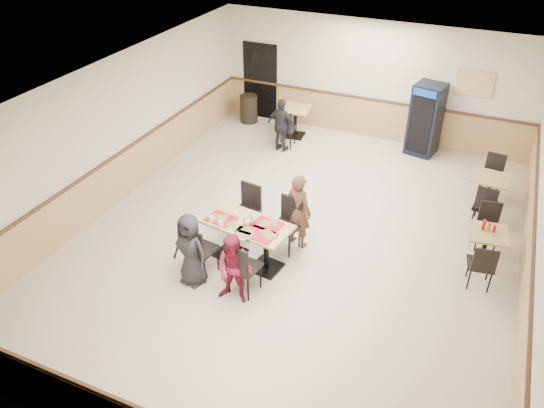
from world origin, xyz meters
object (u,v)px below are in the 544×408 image
at_px(main_table, 247,236).
at_px(back_table, 295,117).
at_px(pepsi_cooler, 425,120).
at_px(lone_diner, 282,125).
at_px(diner_woman_left, 191,250).
at_px(trash_bin, 249,109).
at_px(diner_woman_right, 234,270).
at_px(side_table_near, 485,244).
at_px(side_table_far, 489,188).
at_px(diner_man_opposite, 299,210).

distance_m(main_table, back_table, 5.35).
bearing_deg(pepsi_cooler, lone_diner, -146.33).
bearing_deg(diner_woman_left, pepsi_cooler, 76.86).
xyz_separation_m(back_table, pepsi_cooler, (3.22, 0.39, 0.36)).
bearing_deg(trash_bin, pepsi_cooler, 0.52).
xyz_separation_m(diner_woman_right, side_table_near, (3.61, 2.58, -0.16)).
distance_m(diner_woman_right, side_table_near, 4.44).
xyz_separation_m(diner_woman_left, back_table, (-0.55, 6.09, -0.14)).
bearing_deg(side_table_near, side_table_far, 93.05).
relative_size(side_table_far, trash_bin, 1.01).
xyz_separation_m(diner_woman_left, diner_woman_right, (0.88, -0.12, -0.03)).
xyz_separation_m(main_table, side_table_far, (3.76, 3.58, -0.06)).
bearing_deg(back_table, diner_woman_right, -77.00).
bearing_deg(diner_woman_right, side_table_far, 48.76).
height_order(diner_woman_right, diner_man_opposite, diner_man_opposite).
relative_size(main_table, diner_man_opposite, 1.12).
height_order(diner_woman_right, lone_diner, lone_diner).
distance_m(diner_man_opposite, lone_diner, 3.89).
height_order(pepsi_cooler, trash_bin, pepsi_cooler).
height_order(main_table, side_table_far, main_table).
xyz_separation_m(back_table, trash_bin, (-1.52, 0.35, -0.15)).
height_order(main_table, side_table_near, main_table).
bearing_deg(diner_woman_right, lone_diner, 101.32).
bearing_deg(pepsi_cooler, trash_bin, -167.72).
bearing_deg(diner_woman_left, trash_bin, 117.04).
bearing_deg(main_table, trash_bin, 123.54).
bearing_deg(side_table_near, main_table, -157.65).
bearing_deg(diner_woman_left, diner_man_opposite, 63.60).
relative_size(main_table, lone_diner, 1.23).
height_order(diner_woman_left, pepsi_cooler, pepsi_cooler).
height_order(diner_woman_right, trash_bin, diner_woman_right).
bearing_deg(lone_diner, diner_man_opposite, 125.28).
xyz_separation_m(diner_woman_right, diner_man_opposite, (0.37, 1.86, 0.10)).
xyz_separation_m(diner_woman_left, pepsi_cooler, (2.67, 6.49, 0.21)).
distance_m(diner_woman_left, back_table, 6.12).
bearing_deg(diner_woman_right, diner_man_opposite, 75.11).
distance_m(main_table, trash_bin, 6.19).
relative_size(diner_woman_right, back_table, 1.57).
distance_m(side_table_far, pepsi_cooler, 2.69).
xyz_separation_m(main_table, diner_man_opposite, (0.62, 0.87, 0.18)).
height_order(diner_woman_left, back_table, diner_woman_left).
relative_size(diner_woman_left, side_table_far, 1.76).
bearing_deg(side_table_far, pepsi_cooler, 130.23).
relative_size(side_table_near, pepsi_cooler, 0.43).
bearing_deg(diner_woman_right, pepsi_cooler, 71.09).
distance_m(diner_woman_left, side_table_far, 6.26).
bearing_deg(diner_woman_left, main_table, 63.60).
bearing_deg(side_table_near, diner_woman_left, -151.28).
xyz_separation_m(side_table_near, back_table, (-5.04, 3.63, 0.05)).
bearing_deg(main_table, lone_diner, 112.94).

